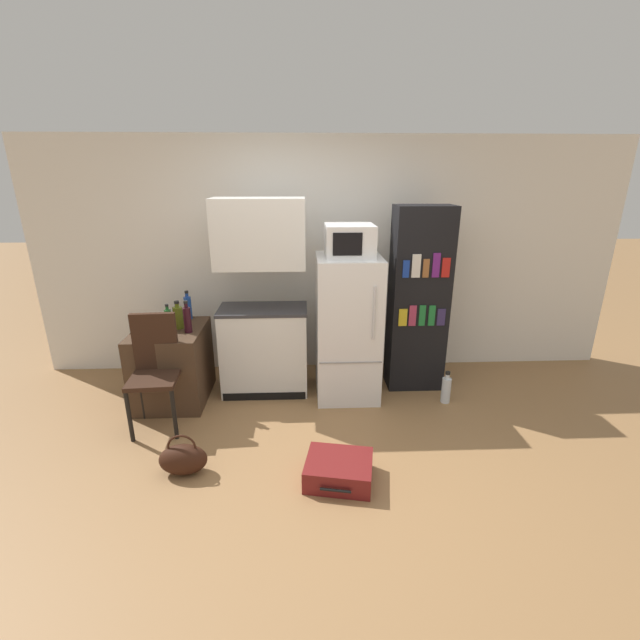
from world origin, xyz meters
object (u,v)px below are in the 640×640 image
object	(u,v)px
chair	(155,362)
water_bottle_front	(446,389)
refrigerator	(348,328)
bottle_green_tall	(168,319)
side_table	(173,364)
bowl	(141,330)
bottle_olive_oil	(178,317)
bottle_ketchup_red	(165,330)
handbag	(183,459)
bookshelf	(418,300)
kitchen_hutch	(263,308)
microwave	(349,241)
suitcase_large_flat	(339,470)
bottle_blue_soda	(188,307)
bottle_wine_dark	(187,319)

from	to	relation	value
chair	water_bottle_front	bearing A→B (deg)	1.68
refrigerator	bottle_green_tall	world-z (taller)	refrigerator
side_table	bowl	xyz separation A→B (m)	(-0.23, -0.07, 0.39)
bottle_green_tall	bottle_olive_oil	bearing A→B (deg)	28.39
bottle_olive_oil	bottle_ketchup_red	size ratio (longest dim) A/B	1.59
refrigerator	handbag	distance (m)	1.92
side_table	chair	bearing A→B (deg)	-90.37
bookshelf	bottle_olive_oil	world-z (taller)	bookshelf
bottle_olive_oil	water_bottle_front	xyz separation A→B (m)	(2.59, -0.21, -0.72)
kitchen_hutch	handbag	size ratio (longest dim) A/B	5.41
refrigerator	handbag	xyz separation A→B (m)	(-1.35, -1.22, -0.59)
bottle_green_tall	microwave	bearing A→B (deg)	2.57
refrigerator	bookshelf	bearing A→B (deg)	11.97
bottle_green_tall	suitcase_large_flat	bearing A→B (deg)	-39.84
bottle_blue_soda	bottle_ketchup_red	bearing A→B (deg)	-99.03
kitchen_hutch	bottle_olive_oil	xyz separation A→B (m)	(-0.79, -0.13, -0.04)
bookshelf	water_bottle_front	size ratio (longest dim) A/B	5.68
bottle_blue_soda	handbag	xyz separation A→B (m)	(0.25, -1.47, -0.74)
side_table	refrigerator	world-z (taller)	refrigerator
kitchen_hutch	bookshelf	distance (m)	1.57
refrigerator	bottle_wine_dark	size ratio (longest dim) A/B	4.64
microwave	bottle_green_tall	xyz separation A→B (m)	(-1.71, -0.08, -0.72)
side_table	bowl	size ratio (longest dim) A/B	4.92
bottle_blue_soda	side_table	bearing A→B (deg)	-112.31
bottle_ketchup_red	refrigerator	bearing A→B (deg)	9.30
side_table	bottle_green_tall	bearing A→B (deg)	-50.79
bottle_blue_soda	chair	bearing A→B (deg)	-99.66
microwave	bottle_blue_soda	xyz separation A→B (m)	(-1.61, 0.25, -0.70)
bottle_olive_oil	bottle_ketchup_red	bearing A→B (deg)	-103.70
kitchen_hutch	bottle_wine_dark	size ratio (longest dim) A/B	6.36
bottle_olive_oil	bottle_blue_soda	xyz separation A→B (m)	(0.02, 0.28, 0.01)
bottle_olive_oil	chair	distance (m)	0.54
bottle_wine_dark	water_bottle_front	bearing A→B (deg)	-2.24
bowl	suitcase_large_flat	xyz separation A→B (m)	(1.77, -1.23, -0.68)
bottle_wine_dark	handbag	distance (m)	1.32
refrigerator	bowl	world-z (taller)	refrigerator
side_table	bottle_green_tall	world-z (taller)	bottle_green_tall
side_table	bookshelf	distance (m)	2.54
chair	water_bottle_front	size ratio (longest dim) A/B	3.08
refrigerator	bottle_blue_soda	xyz separation A→B (m)	(-1.61, 0.25, 0.16)
bottle_green_tall	bottle_blue_soda	world-z (taller)	bottle_blue_soda
kitchen_hutch	bottle_ketchup_red	distance (m)	0.94
side_table	bottle_green_tall	distance (m)	0.48
bookshelf	handbag	bearing A→B (deg)	-146.57
bowl	water_bottle_front	bearing A→B (deg)	-2.48
side_table	bottle_olive_oil	world-z (taller)	bottle_olive_oil
refrigerator	chair	xyz separation A→B (m)	(-1.73, -0.50, -0.11)
bowl	microwave	bearing A→B (deg)	3.50
bottle_ketchup_red	suitcase_large_flat	size ratio (longest dim) A/B	0.31
refrigerator	chair	distance (m)	1.81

